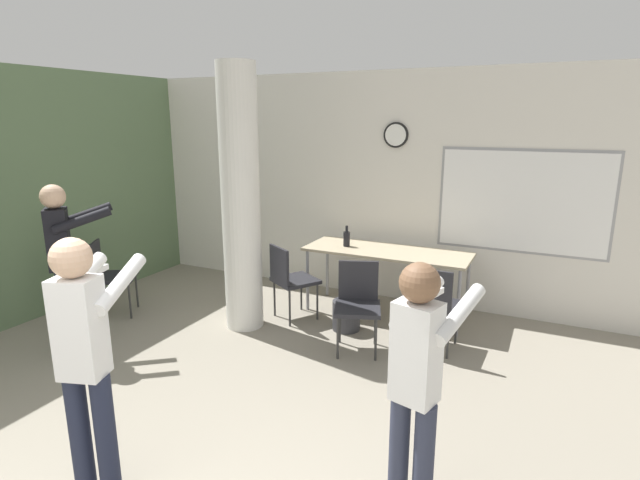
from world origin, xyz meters
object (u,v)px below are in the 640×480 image
Objects in this scene: bottle_on_table at (347,238)px; chair_by_left_wall at (108,272)px; chair_table_left at (290,277)px; person_playing_side at (417,376)px; person_watching_back at (63,255)px; chair_table_right at (434,302)px; folding_table at (387,254)px; chair_table_front at (358,300)px; person_playing_front at (86,351)px.

chair_by_left_wall is (-2.41, -1.38, -0.36)m from bottle_on_table.
chair_by_left_wall is 1.00× the size of chair_table_left.
person_watching_back is (-3.64, 0.68, 0.06)m from person_playing_side.
bottle_on_table is 0.28× the size of chair_by_left_wall.
person_playing_side is at bearing -20.47° from chair_by_left_wall.
chair_by_left_wall is at bearing -169.17° from chair_table_right.
chair_by_left_wall is (-2.90, -1.40, -0.21)m from folding_table.
person_playing_side is (1.09, -1.92, 0.40)m from chair_table_front.
chair_table_front is at bearing -157.95° from chair_table_right.
bottle_on_table is 3.30m from person_playing_side.
person_playing_front reaches higher than chair_table_right.
chair_table_right is 3.60m from person_watching_back.
chair_by_left_wall is at bearing -171.95° from chair_table_front.
bottle_on_table is (-0.49, -0.03, 0.14)m from folding_table.
folding_table is at bearing 25.85° from chair_by_left_wall.
person_playing_side is at bearing -47.97° from chair_table_left.
folding_table is 1.01m from chair_table_front.
folding_table is 2.17× the size of chair_table_right.
person_playing_side is (0.40, -2.19, 0.40)m from chair_table_right.
chair_table_right and chair_table_left have the same top height.
person_playing_side is (4.02, -1.50, 0.40)m from chair_by_left_wall.
chair_table_right is at bearing -29.42° from bottle_on_table.
person_watching_back reaches higher than bottle_on_table.
bottle_on_table reaches higher than chair_by_left_wall.
person_playing_front is at bearing -160.04° from person_playing_side.
chair_table_front is 0.56× the size of person_playing_side.
folding_table is 0.51m from bottle_on_table.
person_playing_front reaches higher than chair_table_front.
folding_table is 1.04m from chair_table_right.
chair_table_front is at bearing -61.25° from bottle_on_table.
person_playing_front is at bearing -92.21° from bottle_on_table.
bottle_on_table is at bearing 87.79° from person_playing_front.
person_playing_side is at bearing 19.96° from person_playing_front.
chair_table_left is at bearing 45.34° from person_watching_back.
chair_table_front is 0.53× the size of person_watching_back.
chair_table_left is 3.09m from person_playing_side.
bottle_on_table is at bearing 53.94° from chair_table_left.
chair_by_left_wall is 0.53× the size of person_playing_front.
folding_table is 3.12m from person_playing_side.
person_playing_side is 0.94× the size of person_watching_back.
person_playing_side is 3.70m from person_watching_back.
bottle_on_table is at bearing 118.75° from chair_table_front.
chair_by_left_wall is at bearing 159.53° from person_playing_side.
person_watching_back is at bearing 169.46° from person_playing_side.
folding_table is at bearing 79.98° from person_playing_front.
person_playing_side reaches higher than chair_by_left_wall.
chair_table_right is 1.00× the size of chair_by_left_wall.
chair_table_front is at bearing 75.45° from person_playing_front.
bottle_on_table reaches higher than folding_table.
bottle_on_table is at bearing 119.33° from person_playing_side.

